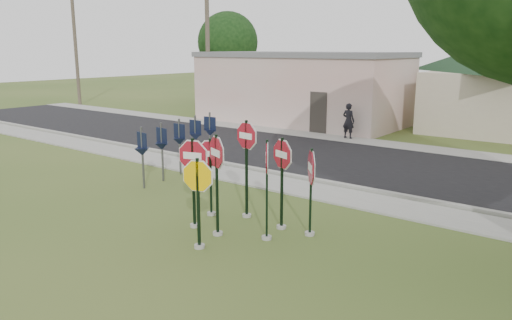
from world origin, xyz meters
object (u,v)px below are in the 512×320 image
Objects in this scene: pedestrian at (348,121)px; stop_sign_left at (193,171)px; utility_pole_near at (208,39)px; stop_sign_center at (217,171)px; stop_sign_yellow at (198,193)px.

stop_sign_left is at bearing 104.44° from pedestrian.
utility_pole_near is 5.48× the size of pedestrian.
stop_sign_center is 0.93m from stop_sign_yellow.
pedestrian is at bearing -3.95° from utility_pole_near.
stop_sign_yellow is at bearing 107.66° from pedestrian.
stop_sign_center is 1.08× the size of stop_sign_left.
stop_sign_left reaches higher than pedestrian.
utility_pole_near is at bearing 133.64° from stop_sign_center.
utility_pole_near is at bearing -1.17° from pedestrian.
pedestrian is at bearing 104.88° from stop_sign_yellow.
stop_sign_left is (-1.05, 0.91, 0.17)m from stop_sign_yellow.
stop_sign_left reaches higher than stop_sign_yellow.
stop_sign_center is at bearing 104.08° from stop_sign_yellow.
stop_sign_yellow is 20.88m from utility_pole_near.
stop_sign_center is 1.48× the size of pedestrian.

